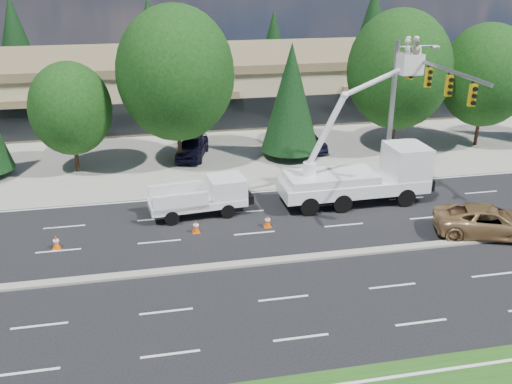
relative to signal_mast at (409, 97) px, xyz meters
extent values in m
plane|color=black|center=(-10.03, -7.04, -6.06)|extent=(140.00, 140.00, 0.00)
cube|color=gray|center=(-10.03, 12.96, -6.05)|extent=(140.00, 22.00, 0.01)
cube|color=gray|center=(-10.03, -7.04, -6.00)|extent=(120.00, 0.55, 0.12)
cube|color=tan|center=(-10.03, 22.96, -3.56)|extent=(50.00, 15.00, 5.00)
cube|color=olive|center=(-10.03, 22.96, -0.91)|extent=(50.40, 15.40, 0.70)
cube|color=black|center=(-10.03, 15.41, -4.56)|extent=(48.00, 0.12, 2.60)
cylinder|color=#332114|center=(-20.03, 7.96, -4.84)|extent=(0.28, 0.28, 2.42)
ellipsoid|color=black|center=(-20.03, 7.96, -1.68)|extent=(5.39, 5.39, 6.20)
cylinder|color=#332114|center=(-13.03, 7.96, -4.28)|extent=(0.28, 0.28, 3.56)
ellipsoid|color=black|center=(-13.03, 7.96, 0.37)|extent=(7.90, 7.90, 9.09)
cylinder|color=#332114|center=(-5.03, 7.96, -5.66)|extent=(0.26, 0.26, 0.80)
cone|color=black|center=(-5.03, 7.96, -1.61)|extent=(4.20, 4.20, 7.68)
cylinder|color=#332114|center=(2.97, 7.96, -4.37)|extent=(0.28, 0.28, 3.38)
ellipsoid|color=black|center=(2.97, 7.96, 0.05)|extent=(7.51, 7.51, 8.64)
cylinder|color=#332114|center=(9.97, 7.96, -4.55)|extent=(0.28, 0.28, 3.02)
ellipsoid|color=black|center=(9.97, 7.96, -0.61)|extent=(6.71, 6.71, 7.71)
cylinder|color=#332114|center=(-28.03, 34.96, -5.66)|extent=(0.26, 0.26, 0.80)
cone|color=black|center=(-28.03, 34.96, -0.58)|extent=(5.18, 5.18, 9.46)
cylinder|color=#332114|center=(-14.03, 34.96, -5.66)|extent=(0.26, 0.26, 0.80)
cone|color=black|center=(-14.03, 34.96, -0.76)|extent=(5.01, 5.01, 9.15)
cylinder|color=#332114|center=(-0.03, 34.96, -5.66)|extent=(0.26, 0.26, 0.80)
cone|color=black|center=(-0.03, 34.96, -1.65)|extent=(4.16, 4.16, 7.60)
cylinder|color=#332114|center=(11.97, 34.96, -5.66)|extent=(0.26, 0.26, 0.80)
cone|color=black|center=(11.97, 34.96, -0.20)|extent=(5.54, 5.54, 10.12)
cylinder|color=gray|center=(-0.03, 2.16, -1.56)|extent=(0.32, 0.32, 9.00)
cylinder|color=gray|center=(-0.03, -2.84, 2.24)|extent=(0.20, 10.00, 0.20)
cylinder|color=gray|center=(1.27, 2.16, 2.54)|extent=(2.60, 0.12, 0.12)
cube|color=gold|center=(-0.03, 0.16, 1.49)|extent=(0.32, 0.22, 1.05)
cube|color=gold|center=(-0.03, -2.04, 1.49)|extent=(0.32, 0.22, 1.05)
cube|color=gold|center=(-0.03, -4.24, 1.49)|extent=(0.32, 0.22, 1.05)
cube|color=gold|center=(-0.03, -6.44, 1.49)|extent=(0.32, 0.22, 1.05)
cube|color=white|center=(-12.72, -0.84, -5.29)|extent=(5.59, 2.52, 0.41)
cube|color=white|center=(-11.01, -0.67, -4.66)|extent=(2.17, 2.13, 1.35)
cube|color=black|center=(-10.42, -0.61, -4.48)|extent=(0.25, 1.71, 0.90)
cube|color=white|center=(-13.88, -0.10, -4.84)|extent=(3.08, 0.58, 0.99)
cube|color=white|center=(-13.71, -1.81, -4.84)|extent=(3.08, 0.58, 0.99)
cube|color=white|center=(-3.48, -0.93, -4.96)|extent=(8.82, 2.83, 0.77)
cube|color=white|center=(-0.19, -0.85, -3.81)|extent=(2.25, 2.63, 2.19)
cube|color=black|center=(0.63, -0.84, -3.65)|extent=(0.14, 2.19, 1.31)
cube|color=white|center=(-4.90, -0.97, -4.36)|extent=(5.32, 2.64, 0.55)
cylinder|color=white|center=(-6.22, -1.00, -3.76)|extent=(0.77, 0.77, 0.88)
cube|color=white|center=(-0.60, -0.86, 2.06)|extent=(1.23, 1.01, 1.18)
imported|color=beige|center=(-0.84, -0.87, 2.50)|extent=(0.47, 0.70, 1.89)
imported|color=beige|center=(-0.36, -0.86, 2.50)|extent=(0.74, 0.93, 1.89)
ellipsoid|color=white|center=(-0.84, -0.87, 3.46)|extent=(0.28, 0.28, 0.20)
ellipsoid|color=white|center=(-0.36, -0.86, 3.46)|extent=(0.28, 0.28, 0.20)
cube|color=#EA5407|center=(-20.13, -3.52, -6.04)|extent=(0.40, 0.40, 0.03)
cone|color=#EA5407|center=(-20.13, -3.52, -5.71)|extent=(0.36, 0.36, 0.70)
cylinder|color=white|center=(-20.13, -3.52, -5.64)|extent=(0.29, 0.29, 0.10)
cube|color=#EA5407|center=(-13.05, -3.13, -6.04)|extent=(0.40, 0.40, 0.03)
cone|color=#EA5407|center=(-13.05, -3.13, -5.71)|extent=(0.36, 0.36, 0.70)
cylinder|color=white|center=(-13.05, -3.13, -5.64)|extent=(0.29, 0.29, 0.10)
cube|color=#EA5407|center=(-9.17, -3.22, -6.04)|extent=(0.40, 0.40, 0.03)
cone|color=#EA5407|center=(-9.17, -3.22, -5.71)|extent=(0.36, 0.36, 0.70)
cylinder|color=white|center=(-9.17, -3.22, -5.64)|extent=(0.29, 0.29, 0.10)
imported|color=tan|center=(2.02, -6.44, -5.27)|extent=(6.18, 4.25, 1.57)
imported|color=black|center=(-12.03, 9.39, -5.24)|extent=(3.16, 5.11, 1.62)
imported|color=black|center=(-3.64, 9.38, -5.33)|extent=(2.96, 4.70, 1.46)
camera|label=1|loc=(-15.33, -30.51, 7.48)|focal=40.00mm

